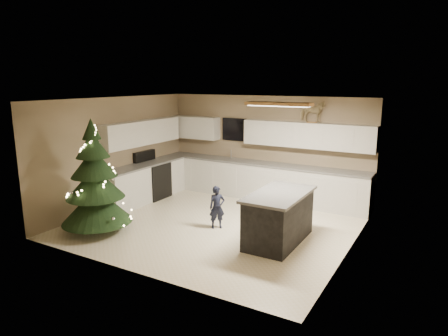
{
  "coord_description": "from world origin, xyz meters",
  "views": [
    {
      "loc": [
        4.12,
        -6.84,
        2.97
      ],
      "look_at": [
        0.0,
        0.35,
        1.15
      ],
      "focal_mm": 32.0,
      "sensor_mm": 36.0,
      "label": 1
    }
  ],
  "objects_px": {
    "christmas_tree": "(95,186)",
    "rocking_horse": "(312,111)",
    "bar_stool": "(268,202)",
    "toddler": "(217,207)",
    "island": "(279,217)"
  },
  "relations": [
    {
      "from": "christmas_tree",
      "to": "rocking_horse",
      "type": "bearing_deg",
      "value": 51.14
    },
    {
      "from": "bar_stool",
      "to": "rocking_horse",
      "type": "distance_m",
      "value": 2.58
    },
    {
      "from": "christmas_tree",
      "to": "toddler",
      "type": "distance_m",
      "value": 2.45
    },
    {
      "from": "christmas_tree",
      "to": "toddler",
      "type": "relative_size",
      "value": 2.58
    },
    {
      "from": "christmas_tree",
      "to": "bar_stool",
      "type": "bearing_deg",
      "value": 34.44
    },
    {
      "from": "christmas_tree",
      "to": "rocking_horse",
      "type": "distance_m",
      "value": 5.12
    },
    {
      "from": "rocking_horse",
      "to": "bar_stool",
      "type": "bearing_deg",
      "value": 165.25
    },
    {
      "from": "island",
      "to": "bar_stool",
      "type": "xyz_separation_m",
      "value": [
        -0.49,
        0.64,
        0.04
      ]
    },
    {
      "from": "toddler",
      "to": "rocking_horse",
      "type": "height_order",
      "value": "rocking_horse"
    },
    {
      "from": "island",
      "to": "rocking_horse",
      "type": "xyz_separation_m",
      "value": [
        -0.25,
        2.53,
        1.78
      ]
    },
    {
      "from": "island",
      "to": "christmas_tree",
      "type": "bearing_deg",
      "value": -158.46
    },
    {
      "from": "island",
      "to": "bar_stool",
      "type": "relative_size",
      "value": 2.44
    },
    {
      "from": "bar_stool",
      "to": "rocking_horse",
      "type": "bearing_deg",
      "value": 82.54
    },
    {
      "from": "christmas_tree",
      "to": "rocking_horse",
      "type": "relative_size",
      "value": 3.74
    },
    {
      "from": "toddler",
      "to": "rocking_horse",
      "type": "bearing_deg",
      "value": 22.9
    }
  ]
}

